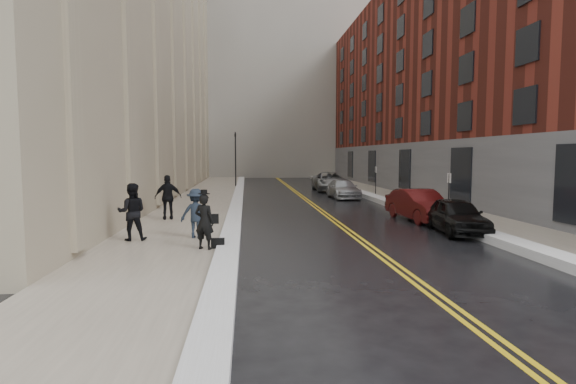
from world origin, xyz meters
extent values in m
plane|color=black|center=(0.00, 0.00, 0.00)|extent=(160.00, 160.00, 0.00)
cube|color=gray|center=(-4.50, 16.00, 0.07)|extent=(4.00, 64.00, 0.15)
cube|color=gray|center=(9.00, 16.00, 0.07)|extent=(3.00, 64.00, 0.15)
cube|color=gold|center=(2.38, 16.00, 0.00)|extent=(0.12, 64.00, 0.01)
cube|color=gold|center=(2.62, 16.00, 0.00)|extent=(0.12, 64.00, 0.01)
cube|color=white|center=(-2.20, 16.00, 0.13)|extent=(0.70, 60.80, 0.26)
cube|color=white|center=(7.15, 16.00, 0.15)|extent=(0.85, 60.80, 0.30)
cube|color=maroon|center=(17.50, 23.00, 9.00)|extent=(14.00, 50.00, 18.00)
cube|color=slate|center=(14.00, 66.00, 22.00)|extent=(22.00, 18.00, 44.00)
cube|color=slate|center=(-12.00, 72.00, 30.00)|extent=(22.00, 18.00, 60.00)
cylinder|color=black|center=(-2.60, 30.00, 2.60)|extent=(0.12, 0.12, 5.20)
imported|color=black|center=(-2.60, 30.00, 4.60)|extent=(0.18, 0.15, 0.90)
cylinder|color=black|center=(7.90, 8.00, 1.10)|extent=(0.06, 0.06, 2.20)
cube|color=white|center=(7.90, 8.00, 2.00)|extent=(0.02, 0.35, 0.45)
cylinder|color=black|center=(7.90, 20.00, 1.10)|extent=(0.06, 0.06, 2.20)
cube|color=white|center=(7.90, 20.00, 2.00)|extent=(0.02, 0.35, 0.45)
imported|color=black|center=(6.65, 4.58, 0.69)|extent=(2.08, 4.23, 1.39)
imported|color=#440C0C|center=(6.47, 7.99, 0.74)|extent=(2.01, 4.60, 1.47)
imported|color=#9FA2A7|center=(5.30, 19.28, 0.65)|extent=(1.93, 4.53, 1.30)
imported|color=#919598|center=(5.57, 25.77, 0.80)|extent=(2.83, 5.86, 1.61)
imported|color=black|center=(-2.92, 1.71, 1.02)|extent=(0.74, 0.62, 1.73)
imported|color=black|center=(-5.53, 3.41, 1.14)|extent=(1.06, 0.88, 1.97)
imported|color=#1C2532|center=(-3.39, 3.71, 1.02)|extent=(1.21, 0.80, 1.74)
imported|color=black|center=(-5.16, 8.44, 1.16)|extent=(1.27, 0.74, 2.03)
camera|label=1|loc=(-1.61, -12.28, 3.08)|focal=28.00mm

